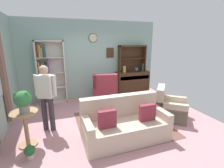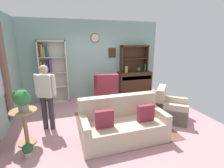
% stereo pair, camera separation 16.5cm
% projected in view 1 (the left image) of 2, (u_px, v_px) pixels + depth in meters
% --- Properties ---
extents(ground_plane, '(5.40, 4.60, 0.02)m').
position_uv_depth(ground_plane, '(111.00, 120.00, 4.44)').
color(ground_plane, '#C68C93').
extents(wall_back, '(5.00, 0.09, 2.80)m').
position_uv_depth(wall_back, '(92.00, 60.00, 6.03)').
color(wall_back, '#93B7AD').
rests_on(wall_back, ground_plane).
extents(area_rug, '(2.20, 2.15, 0.01)m').
position_uv_depth(area_rug, '(122.00, 124.00, 4.23)').
color(area_rug, brown).
rests_on(area_rug, ground_plane).
extents(bookshelf, '(0.90, 0.30, 2.10)m').
position_uv_depth(bookshelf, '(49.00, 72.00, 5.45)').
color(bookshelf, silver).
rests_on(bookshelf, ground_plane).
extents(sideboard, '(1.30, 0.45, 0.92)m').
position_uv_depth(sideboard, '(132.00, 82.00, 6.51)').
color(sideboard, '#422816').
rests_on(sideboard, ground_plane).
extents(sideboard_hutch, '(1.10, 0.26, 1.00)m').
position_uv_depth(sideboard_hutch, '(132.00, 55.00, 6.34)').
color(sideboard_hutch, '#422816').
rests_on(sideboard_hutch, sideboard).
extents(vase_tall, '(0.11, 0.11, 0.24)m').
position_uv_depth(vase_tall, '(124.00, 69.00, 6.17)').
color(vase_tall, tan).
rests_on(vase_tall, sideboard).
extents(vase_round, '(0.15, 0.15, 0.17)m').
position_uv_depth(vase_round, '(136.00, 69.00, 6.36)').
color(vase_round, '#33476B').
rests_on(vase_round, sideboard).
extents(bottle_wine, '(0.07, 0.07, 0.30)m').
position_uv_depth(bottle_wine, '(143.00, 68.00, 6.41)').
color(bottle_wine, '#194223').
rests_on(bottle_wine, sideboard).
extents(couch_floral, '(1.81, 0.86, 0.90)m').
position_uv_depth(couch_floral, '(124.00, 125.00, 3.56)').
color(couch_floral, beige).
rests_on(couch_floral, ground_plane).
extents(armchair_floral, '(1.08, 1.07, 0.88)m').
position_uv_depth(armchair_floral, '(169.00, 108.00, 4.49)').
color(armchair_floral, beige).
rests_on(armchair_floral, ground_plane).
extents(wingback_chair, '(0.92, 0.94, 1.05)m').
position_uv_depth(wingback_chair, '(105.00, 93.00, 5.55)').
color(wingback_chair, maroon).
rests_on(wingback_chair, ground_plane).
extents(plant_stand, '(0.52, 0.52, 0.74)m').
position_uv_depth(plant_stand, '(26.00, 125.00, 3.26)').
color(plant_stand, '#A87F56').
rests_on(plant_stand, ground_plane).
extents(potted_plant_large, '(0.32, 0.32, 0.44)m').
position_uv_depth(potted_plant_large, '(23.00, 100.00, 3.09)').
color(potted_plant_large, gray).
rests_on(potted_plant_large, plant_stand).
extents(potted_plant_small, '(0.19, 0.19, 0.26)m').
position_uv_depth(potted_plant_small, '(30.00, 151.00, 2.94)').
color(potted_plant_small, beige).
rests_on(potted_plant_small, ground_plane).
extents(person_reading, '(0.50, 0.33, 1.56)m').
position_uv_depth(person_reading, '(46.00, 94.00, 3.73)').
color(person_reading, '#38333D').
rests_on(person_reading, ground_plane).
extents(coffee_table, '(0.80, 0.50, 0.42)m').
position_uv_depth(coffee_table, '(112.00, 109.00, 4.30)').
color(coffee_table, '#422816').
rests_on(coffee_table, ground_plane).
extents(book_stack, '(0.16, 0.13, 0.05)m').
position_uv_depth(book_stack, '(113.00, 105.00, 4.30)').
color(book_stack, gold).
rests_on(book_stack, coffee_table).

